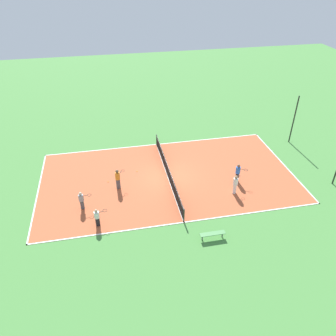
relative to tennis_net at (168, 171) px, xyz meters
name	(u,v)px	position (x,y,z in m)	size (l,w,h in m)	color
ground_plane	(168,177)	(0.00, 0.00, -0.58)	(80.00, 80.00, 0.00)	#47843D
court_surface	(168,177)	(0.00, 0.00, -0.57)	(11.28, 20.84, 0.02)	#B75633
tennis_net	(168,171)	(0.00, 0.00, 0.00)	(11.08, 0.10, 1.11)	black
bench	(213,234)	(7.41, 1.45, -0.19)	(0.36, 1.67, 0.45)	#4C8C4C
player_baseline_gray	(81,199)	(2.69, -6.88, 0.26)	(0.37, 0.94, 1.46)	#4C4C51
player_near_white	(235,183)	(3.16, 4.60, 0.37)	(0.93, 0.85, 1.63)	white
player_far_white	(97,217)	(4.71, -5.82, 0.23)	(0.61, 0.99, 1.40)	black
player_center_orange	(118,178)	(0.74, -4.13, 0.44)	(0.86, 0.92, 1.74)	#4C4C51
player_near_blue	(238,172)	(1.75, 5.36, 0.37)	(0.75, 0.98, 1.63)	black
tennis_ball_right_alley	(137,171)	(-1.28, -2.43, -0.53)	(0.07, 0.07, 0.07)	#CCE033
tennis_ball_far_baseline	(108,182)	(-0.23, -4.92, -0.53)	(0.07, 0.07, 0.07)	#CCE033
fence_post_back_left	(294,120)	(-3.53, 12.86, 1.79)	(0.12, 0.12, 4.75)	black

